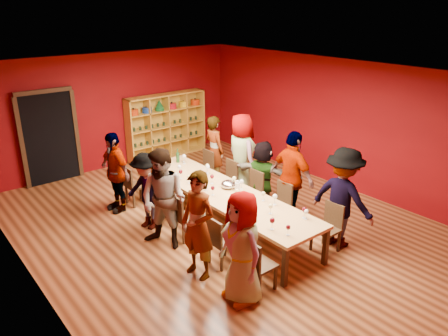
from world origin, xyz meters
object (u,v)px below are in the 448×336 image
Objects in this scene: person_right_2 at (263,175)px; chair_person_right_4 at (205,167)px; chair_person_right_0 at (329,225)px; shelving_unit at (166,122)px; person_right_0 at (343,198)px; person_right_4 at (215,150)px; person_left_2 at (164,200)px; person_left_4 at (115,172)px; chair_person_right_3 at (228,178)px; chair_person_left_4 at (133,184)px; tasting_table at (222,193)px; chair_person_left_2 at (182,215)px; person_right_1 at (292,177)px; person_left_0 at (242,248)px; spittoon_bowl at (228,184)px; person_left_3 at (147,191)px; person_right_3 at (242,155)px; chair_person_left_3 at (159,201)px; chair_person_left_0 at (256,263)px; person_left_1 at (198,225)px; chair_person_right_2 at (253,189)px; wine_bottle at (178,157)px; chair_person_left_1 at (220,239)px.

chair_person_right_4 is at bearing -12.57° from person_right_2.
shelving_unit is at bearing 85.52° from chair_person_right_0.
person_right_0 is 1.10× the size of person_right_4.
person_left_2 is 1.07× the size of person_left_4.
chair_person_left_4 is at bearing 150.29° from chair_person_right_3.
chair_person_left_2 is (-0.91, 0.05, -0.20)m from tasting_table.
chair_person_right_0 is 0.47× the size of person_right_1.
chair_person_left_2 and chair_person_right_4 have the same top height.
person_left_0 is 2.45m from spittoon_bowl.
person_right_1 is at bearing 41.15° from person_left_3.
person_right_3 reaches higher than person_left_3.
chair_person_left_3 is (0.37, 0.81, -0.43)m from person_left_2.
person_right_0 is (2.13, -3.86, 0.43)m from chair_person_left_4.
person_left_1 is (-0.43, 0.90, 0.40)m from chair_person_left_0.
chair_person_left_4 is 1.83m from chair_person_right_4.
wine_bottle is (-0.70, 1.78, 0.38)m from chair_person_right_2.
person_left_4 is at bearing 97.25° from chair_person_left_1.
chair_person_left_2 is 2.92m from person_right_0.
chair_person_left_2 and chair_person_left_4 have the same top height.
person_right_1 is (2.13, 0.38, 0.45)m from chair_person_left_1.
chair_person_right_0 is 2.01m from chair_person_right_2.
person_right_1 is (2.13, -2.66, 0.45)m from chair_person_left_4.
spittoon_bowl is (1.40, 2.01, -0.05)m from person_left_0.
chair_person_right_2 is at bearing 90.00° from chair_person_right_0.
chair_person_right_3 is (0.00, 2.82, 0.00)m from chair_person_right_0.
person_left_0 is 1.96× the size of chair_person_left_3.
spittoon_bowl is (-1.01, -1.76, -0.03)m from person_right_4.
shelving_unit is at bearing -7.44° from person_right_0.
person_left_0 is 2.87m from chair_person_left_3.
wine_bottle is (-0.70, 0.08, 0.38)m from chair_person_right_4.
chair_person_right_3 is (-0.49, -3.39, -0.49)m from shelving_unit.
chair_person_left_1 is 1.00× the size of chair_person_left_4.
person_left_0 is at bearing 180.00° from chair_person_left_0.
person_right_3 is at bearing 35.57° from tasting_table.
person_left_1 is at bearing -143.98° from spittoon_bowl.
person_left_1 is 3.84m from person_right_4.
person_right_2 is (2.09, 2.08, 0.26)m from chair_person_left_0.
chair_person_right_0 is at bearing 2.32° from chair_person_left_0.
chair_person_left_3 is 0.38m from person_left_3.
chair_person_right_0 is 0.48× the size of person_right_0.
person_right_3 is (0.08, 2.82, 0.02)m from person_right_0.
chair_person_left_3 is (-0.91, 0.86, -0.20)m from tasting_table.
person_left_3 is 2.10m from chair_person_right_3.
chair_person_left_2 is at bearing 41.77° from person_right_0.
chair_person_left_0 is 2.02m from chair_person_left_2.
person_right_3 is 6.22× the size of spittoon_bowl.
chair_person_left_0 is 1.00× the size of chair_person_right_3.
wine_bottle is (1.51, -0.08, 0.01)m from person_left_4.
person_left_4 is (-0.09, 3.94, -0.01)m from person_left_0.
person_right_3 reaches higher than chair_person_right_2.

